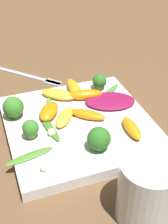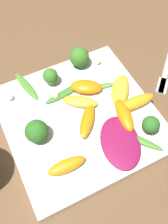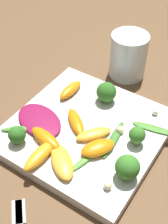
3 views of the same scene
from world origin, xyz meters
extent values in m
plane|color=brown|center=(0.00, 0.00, 0.00)|extent=(2.40, 2.40, 0.00)
cube|color=white|center=(0.00, 0.00, 0.01)|extent=(0.27, 0.27, 0.02)
cube|color=#B2B2B7|center=(0.19, 0.00, 0.00)|extent=(0.04, 0.04, 0.01)
ellipsoid|color=maroon|center=(0.04, -0.08, 0.03)|extent=(0.10, 0.12, 0.01)
ellipsoid|color=orange|center=(0.10, -0.03, 0.03)|extent=(0.08, 0.03, 0.02)
ellipsoid|color=#FCAD33|center=(0.01, 0.02, 0.03)|extent=(0.07, 0.06, 0.01)
ellipsoid|color=orange|center=(0.04, 0.05, 0.03)|extent=(0.07, 0.06, 0.02)
ellipsoid|color=#FCAD33|center=(0.09, 0.01, 0.03)|extent=(0.07, 0.08, 0.02)
ellipsoid|color=orange|center=(0.07, -0.04, 0.03)|extent=(0.04, 0.07, 0.02)
ellipsoid|color=orange|center=(0.01, -0.02, 0.03)|extent=(0.06, 0.07, 0.02)
ellipsoid|color=orange|center=(-0.06, -0.08, 0.03)|extent=(0.07, 0.03, 0.02)
cylinder|color=#7A9E51|center=(0.10, -0.08, 0.03)|extent=(0.02, 0.02, 0.01)
sphere|color=#2D6B23|center=(0.10, -0.08, 0.04)|extent=(0.03, 0.03, 0.03)
cylinder|color=#7A9E51|center=(-0.02, 0.09, 0.03)|extent=(0.01, 0.01, 0.01)
sphere|color=#387A28|center=(-0.02, 0.09, 0.04)|extent=(0.03, 0.03, 0.03)
cylinder|color=#7A9E51|center=(-0.08, -0.01, 0.03)|extent=(0.02, 0.02, 0.01)
sphere|color=#2D6B23|center=(-0.08, -0.01, 0.04)|extent=(0.04, 0.04, 0.04)
cylinder|color=#7A9E51|center=(0.05, 0.11, 0.03)|extent=(0.01, 0.01, 0.01)
sphere|color=#387A28|center=(0.05, 0.11, 0.05)|extent=(0.04, 0.04, 0.04)
ellipsoid|color=#518E33|center=(0.06, 0.04, 0.02)|extent=(0.08, 0.03, 0.01)
ellipsoid|color=#47842D|center=(-0.06, 0.11, 0.02)|extent=(0.03, 0.08, 0.00)
ellipsoid|color=#47842D|center=(0.07, -0.09, 0.03)|extent=(0.07, 0.08, 0.01)
ellipsoid|color=#3D7528|center=(0.00, 0.06, 0.03)|extent=(0.10, 0.03, 0.01)
sphere|color=beige|center=(0.09, 0.10, 0.03)|extent=(0.01, 0.01, 0.01)
sphere|color=beige|center=(-0.10, 0.09, 0.03)|extent=(0.01, 0.01, 0.01)
sphere|color=beige|center=(-0.02, 0.06, 0.03)|extent=(0.01, 0.01, 0.01)
camera|label=1|loc=(-0.45, 0.15, 0.38)|focal=50.00mm
camera|label=2|loc=(-0.11, -0.23, 0.43)|focal=42.00mm
camera|label=3|loc=(0.33, 0.21, 0.45)|focal=50.00mm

